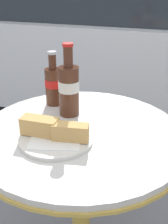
# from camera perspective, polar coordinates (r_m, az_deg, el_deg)

# --- Properties ---
(bistro_table) EXTENTS (0.69, 0.69, 0.70)m
(bistro_table) POSITION_cam_1_polar(r_m,az_deg,el_deg) (1.02, -0.65, -12.25)
(bistro_table) COLOR gold
(bistro_table) RESTS_ON ground_plane
(cola_bottle_left) EXTENTS (0.07, 0.07, 0.26)m
(cola_bottle_left) POSITION_cam_1_polar(r_m,az_deg,el_deg) (0.99, -3.09, 4.91)
(cola_bottle_left) COLOR #4C2819
(cola_bottle_left) RESTS_ON bistro_table
(cola_bottle_right) EXTENTS (0.07, 0.07, 0.21)m
(cola_bottle_right) POSITION_cam_1_polar(r_m,az_deg,el_deg) (1.09, -6.22, 5.65)
(cola_bottle_right) COLOR #4C2819
(cola_bottle_right) RESTS_ON bistro_table
(lunch_plate_near) EXTENTS (0.23, 0.23, 0.07)m
(lunch_plate_near) POSITION_cam_1_polar(r_m,az_deg,el_deg) (0.86, -6.01, -4.49)
(lunch_plate_near) COLOR silver
(lunch_plate_near) RESTS_ON bistro_table
(parked_car) EXTENTS (4.51, 1.84, 1.27)m
(parked_car) POSITION_cam_1_polar(r_m,az_deg,el_deg) (2.72, 13.48, 13.88)
(parked_car) COLOR silver
(parked_car) RESTS_ON ground_plane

